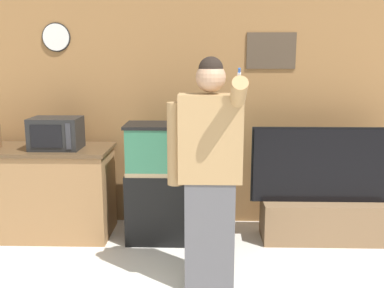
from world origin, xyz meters
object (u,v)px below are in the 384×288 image
Objects in this scene: microwave at (56,133)px; tv_on_stand at (323,208)px; person_standing at (209,173)px; aquarium_on_stand at (180,183)px; counter_island at (37,191)px.

microwave reaches higher than tv_on_stand.
microwave is at bearing 179.55° from tv_on_stand.
person_standing is at bearing -141.16° from tv_on_stand.
aquarium_on_stand is at bearing -1.92° from microwave.
person_standing is (1.71, -0.99, 0.48)m from counter_island.
aquarium_on_stand is 0.81× the size of tv_on_stand.
aquarium_on_stand reaches higher than counter_island.
tv_on_stand reaches higher than counter_island.
tv_on_stand is at bearing -1.39° from counter_island.
aquarium_on_stand is 1.00m from person_standing.
person_standing is (-1.14, -0.92, 0.60)m from tv_on_stand.
microwave is 0.41× the size of aquarium_on_stand.
aquarium_on_stand is at bearing -179.21° from tv_on_stand.
person_standing is (1.47, -0.94, -0.13)m from microwave.
aquarium_on_stand is 0.65× the size of person_standing.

